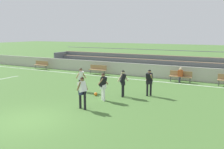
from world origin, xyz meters
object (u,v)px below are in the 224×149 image
at_px(soccer_ball, 96,94).
at_px(bench_near_wall_gap, 41,64).
at_px(bleacher_stand, 173,65).
at_px(bench_centre_sideline, 181,75).
at_px(bench_far_left, 98,69).
at_px(player_dark_pressing_high, 149,80).
at_px(spectator_seated, 180,74).
at_px(player_white_challenging, 81,78).
at_px(player_white_wide_right, 82,90).
at_px(player_dark_deep_cover, 103,84).
at_px(player_dark_trailing_run, 123,81).

bearing_deg(soccer_ball, bench_near_wall_gap, 148.44).
xyz_separation_m(bleacher_stand, bench_centre_sideline, (1.55, -3.35, -0.41)).
distance_m(bleacher_stand, bench_far_left, 7.18).
distance_m(player_dark_pressing_high, soccer_ball, 3.51).
relative_size(spectator_seated, player_white_challenging, 0.75).
xyz_separation_m(bleacher_stand, player_white_wide_right, (-1.26, -13.11, 0.08)).
bearing_deg(bench_far_left, bench_centre_sideline, 0.00).
bearing_deg(bench_centre_sideline, player_dark_pressing_high, -97.34).
xyz_separation_m(bleacher_stand, bench_near_wall_gap, (-13.66, -3.35, -0.41)).
relative_size(bleacher_stand, bench_near_wall_gap, 15.19).
bearing_deg(bench_near_wall_gap, bleacher_stand, 13.80).
relative_size(bleacher_stand, soccer_ball, 124.32).
height_order(bleacher_stand, bench_near_wall_gap, bleacher_stand).
xyz_separation_m(spectator_seated, player_white_challenging, (-5.21, -6.39, 0.25)).
distance_m(player_dark_deep_cover, player_white_challenging, 2.82).
xyz_separation_m(bench_far_left, soccer_ball, (4.19, -7.07, -0.44)).
distance_m(player_dark_deep_cover, player_white_wide_right, 1.96).
relative_size(player_dark_deep_cover, player_white_wide_right, 0.95).
xyz_separation_m(spectator_seated, player_white_wide_right, (-2.81, -9.64, 0.33)).
height_order(player_dark_deep_cover, player_dark_pressing_high, player_dark_pressing_high).
distance_m(bleacher_stand, player_dark_trailing_run, 9.81).
height_order(bench_centre_sideline, player_dark_pressing_high, player_dark_pressing_high).
bearing_deg(player_dark_deep_cover, player_dark_trailing_run, 65.00).
height_order(player_dark_deep_cover, soccer_ball, player_dark_deep_cover).
distance_m(bleacher_stand, player_white_wide_right, 13.17).
relative_size(player_dark_deep_cover, player_white_challenging, 1.02).
distance_m(player_dark_deep_cover, player_dark_trailing_run, 1.50).
bearing_deg(bench_near_wall_gap, player_dark_pressing_high, -20.66).
distance_m(bench_far_left, player_dark_pressing_high, 9.04).
relative_size(bench_centre_sideline, player_dark_pressing_high, 1.06).
bearing_deg(player_dark_trailing_run, player_white_challenging, -178.84).
bearing_deg(player_dark_deep_cover, bench_near_wall_gap, 148.02).
bearing_deg(bench_far_left, spectator_seated, -0.84).
bearing_deg(soccer_ball, bench_centre_sideline, 62.42).
height_order(player_white_wide_right, player_dark_pressing_high, player_white_wide_right).
height_order(bench_near_wall_gap, player_dark_deep_cover, player_dark_deep_cover).
xyz_separation_m(bench_centre_sideline, spectator_seated, (0.00, -0.12, 0.16)).
bearing_deg(soccer_ball, player_white_challenging, 159.66).
bearing_deg(player_dark_pressing_high, spectator_seated, 82.51).
bearing_deg(player_dark_pressing_high, player_dark_deep_cover, -130.62).
height_order(bench_near_wall_gap, soccer_ball, bench_near_wall_gap).
bearing_deg(bench_far_left, soccer_ball, -59.35).
relative_size(bench_centre_sideline, player_white_wide_right, 1.05).
bearing_deg(player_white_challenging, bench_centre_sideline, 51.29).
relative_size(player_dark_deep_cover, player_dark_pressing_high, 0.97).
xyz_separation_m(spectator_seated, player_dark_trailing_run, (-2.07, -6.33, 0.30)).
distance_m(player_dark_trailing_run, player_dark_pressing_high, 1.68).
height_order(spectator_seated, player_dark_trailing_run, player_dark_trailing_run).
xyz_separation_m(bench_far_left, player_dark_deep_cover, (5.18, -7.80, 0.43)).
bearing_deg(player_dark_deep_cover, bench_far_left, 123.56).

